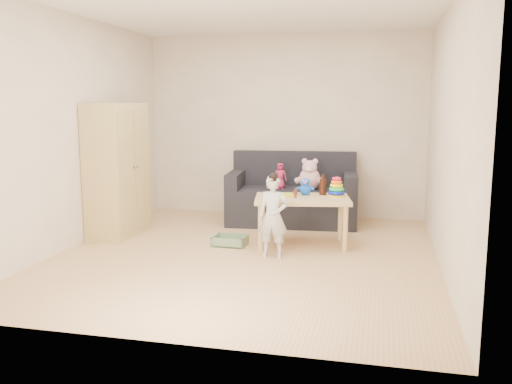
% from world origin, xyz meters
% --- Properties ---
extents(room, '(4.50, 4.50, 4.50)m').
position_xyz_m(room, '(0.00, 0.00, 1.30)').
color(room, tan).
rests_on(room, ground).
extents(wardrobe, '(0.45, 0.90, 1.62)m').
position_xyz_m(wardrobe, '(-1.76, 0.54, 0.81)').
color(wardrobe, tan).
rests_on(wardrobe, ground).
extents(sofa, '(1.79, 1.00, 0.48)m').
position_xyz_m(sofa, '(0.23, 1.67, 0.24)').
color(sofa, black).
rests_on(sofa, ground).
extents(play_table, '(1.16, 0.85, 0.56)m').
position_xyz_m(play_table, '(0.52, 0.55, 0.28)').
color(play_table, '#EED383').
rests_on(play_table, ground).
extents(storage_bin, '(0.38, 0.29, 0.11)m').
position_xyz_m(storage_bin, '(-0.28, 0.34, 0.06)').
color(storage_bin, '#66825E').
rests_on(storage_bin, ground).
extents(toddler, '(0.32, 0.22, 0.85)m').
position_xyz_m(toddler, '(0.30, -0.01, 0.43)').
color(toddler, beige).
rests_on(toddler, ground).
extents(pink_bear, '(0.36, 0.32, 0.35)m').
position_xyz_m(pink_bear, '(0.47, 1.62, 0.66)').
color(pink_bear, '#E7AAB5').
rests_on(pink_bear, sofa).
extents(doll, '(0.20, 0.16, 0.34)m').
position_xyz_m(doll, '(0.07, 1.57, 0.65)').
color(doll, '#AF204C').
rests_on(doll, sofa).
extents(ring_stacker, '(0.20, 0.20, 0.22)m').
position_xyz_m(ring_stacker, '(0.90, 0.70, 0.65)').
color(ring_stacker, yellow).
rests_on(ring_stacker, play_table).
extents(brown_bottle, '(0.08, 0.08, 0.24)m').
position_xyz_m(brown_bottle, '(0.73, 0.77, 0.66)').
color(brown_bottle, black).
rests_on(brown_bottle, play_table).
extents(blue_plush, '(0.18, 0.15, 0.21)m').
position_xyz_m(blue_plush, '(0.54, 0.71, 0.66)').
color(blue_plush, blue).
rests_on(blue_plush, play_table).
extents(wooden_figure, '(0.05, 0.04, 0.11)m').
position_xyz_m(wooden_figure, '(0.45, 0.48, 0.62)').
color(wooden_figure, maroon).
rests_on(wooden_figure, play_table).
extents(yellow_book, '(0.23, 0.23, 0.01)m').
position_xyz_m(yellow_book, '(0.34, 0.63, 0.57)').
color(yellow_book, yellow).
rests_on(yellow_book, play_table).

